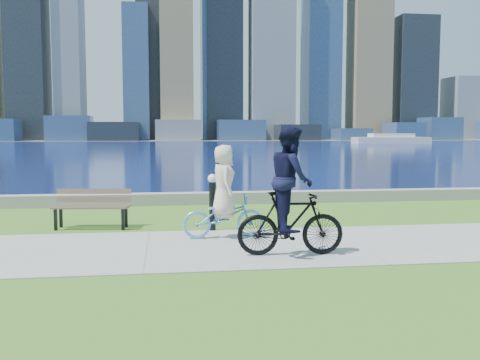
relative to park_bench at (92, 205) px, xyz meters
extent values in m
plane|color=#37651A|center=(5.29, -2.49, -0.54)|extent=(320.00, 320.00, 0.00)
cube|color=gray|center=(5.29, -2.49, -0.53)|extent=(80.00, 3.50, 0.02)
cube|color=gray|center=(5.29, 3.71, -0.36)|extent=(90.00, 0.50, 0.35)
cube|color=#0C194E|center=(5.29, 69.51, -0.53)|extent=(320.00, 131.00, 0.01)
cube|color=slate|center=(5.29, 127.51, -0.48)|extent=(320.00, 30.00, 0.12)
cube|color=navy|center=(-20.44, 117.49, 2.43)|extent=(10.30, 6.10, 5.94)
cube|color=black|center=(-10.13, 117.67, 1.71)|extent=(11.47, 9.65, 4.49)
cube|color=slate|center=(4.85, 118.74, 2.01)|extent=(10.88, 7.16, 5.09)
cube|color=navy|center=(20.35, 120.21, 2.03)|extent=(11.44, 8.77, 5.15)
cube|color=black|center=(34.28, 117.87, 1.46)|extent=(10.05, 8.83, 3.99)
cube|color=navy|center=(48.99, 119.39, 1.01)|extent=(8.34, 8.13, 3.10)
cube|color=navy|center=(62.09, 117.34, 1.73)|extent=(7.84, 8.99, 4.54)
cube|color=navy|center=(73.06, 120.13, 2.43)|extent=(8.76, 9.31, 5.94)
cube|color=black|center=(-31.65, 127.60, 27.88)|extent=(8.99, 10.65, 56.83)
cube|color=slate|center=(-21.93, 129.24, 19.21)|extent=(6.43, 11.74, 39.51)
cube|color=navy|center=(-5.22, 128.11, 16.27)|extent=(6.35, 11.62, 33.62)
cube|color=#7B694C|center=(4.75, 125.60, 34.34)|extent=(8.11, 10.57, 69.75)
cube|color=black|center=(17.09, 129.84, 28.52)|extent=(9.16, 11.51, 58.12)
cube|color=slate|center=(29.41, 125.98, 24.84)|extent=(11.08, 7.92, 50.75)
cube|color=navy|center=(43.54, 129.22, 30.46)|extent=(8.94, 9.44, 62.00)
cube|color=#7B694C|center=(56.59, 127.79, 22.95)|extent=(10.11, 8.41, 46.97)
cube|color=black|center=(69.46, 128.86, 16.10)|extent=(10.51, 10.19, 33.28)
cube|color=slate|center=(85.09, 128.44, 8.14)|extent=(9.69, 9.52, 17.35)
cube|color=navy|center=(15.29, 128.51, 31.46)|extent=(8.00, 8.00, 64.00)
cube|color=silver|center=(43.53, 82.70, 0.07)|extent=(14.12, 4.03, 1.21)
cube|color=silver|center=(43.53, 82.70, 1.02)|extent=(8.07, 3.03, 0.71)
cube|color=black|center=(-0.77, -0.20, -0.30)|extent=(0.07, 0.07, 0.48)
cube|color=black|center=(0.71, -0.37, -0.30)|extent=(0.07, 0.07, 0.48)
cube|color=black|center=(-0.73, 0.18, -0.30)|extent=(0.07, 0.07, 0.48)
cube|color=black|center=(0.75, 0.01, -0.30)|extent=(0.07, 0.07, 0.48)
cube|color=brown|center=(-0.03, -0.28, -0.04)|extent=(1.70, 0.30, 0.04)
cube|color=brown|center=(-0.01, -0.11, -0.04)|extent=(1.70, 0.30, 0.04)
cube|color=brown|center=(0.01, 0.06, -0.04)|extent=(1.70, 0.30, 0.04)
cube|color=brown|center=(0.02, 0.18, 0.10)|extent=(1.70, 0.26, 0.12)
cube|color=brown|center=(0.02, 0.21, 0.28)|extent=(1.70, 0.26, 0.12)
cylinder|color=black|center=(2.67, -0.75, 0.02)|extent=(0.14, 0.14, 1.12)
sphere|color=white|center=(2.67, -0.75, 0.62)|extent=(0.20, 0.20, 0.20)
imported|color=#5FA9E8|center=(2.83, -1.63, -0.08)|extent=(0.64, 1.71, 0.89)
imported|color=white|center=(2.83, -1.63, 0.65)|extent=(0.49, 0.74, 1.48)
imported|color=black|center=(3.82, -3.33, 0.05)|extent=(0.66, 1.90, 1.13)
imported|color=black|center=(3.82, -3.33, 0.83)|extent=(0.74, 0.93, 1.84)
camera|label=1|loc=(1.65, -12.38, 1.64)|focal=40.00mm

